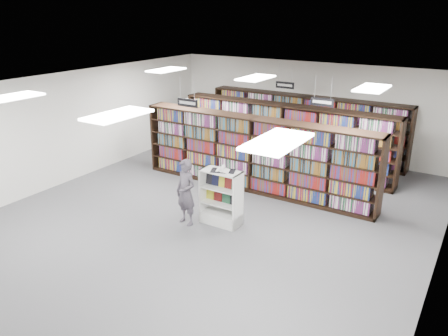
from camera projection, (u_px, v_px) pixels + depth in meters
The scene contains 20 objects.
floor at pixel (215, 215), 10.91m from camera, with size 12.00×12.00×0.00m, color #48484D.
ceiling at pixel (214, 87), 9.81m from camera, with size 10.00×12.00×0.10m, color white.
wall_back at pixel (309, 109), 15.14m from camera, with size 10.00×0.10×3.20m, color silver.
wall_left at pixel (73, 126), 12.85m from camera, with size 0.10×12.00×3.20m, color silver.
wall_right at pixel (446, 201), 7.88m from camera, with size 0.10×12.00×3.20m, color silver.
bookshelf_row_near at pixel (254, 154), 12.14m from camera, with size 7.00×0.60×2.10m.
bookshelf_row_mid at pixel (284, 137), 13.74m from camera, with size 7.00×0.60×2.10m.
bookshelf_row_far at pixel (305, 126), 15.09m from camera, with size 7.00×0.60×2.10m.
aisle_sign_left at pixel (188, 102), 11.58m from camera, with size 0.65×0.02×0.80m.
aisle_sign_right at pixel (322, 101), 11.69m from camera, with size 0.65×0.02×0.80m.
aisle_sign_center at pixel (285, 84), 14.27m from camera, with size 0.65×0.02×0.80m.
troffer_front_left at pixel (11, 97), 8.93m from camera, with size 0.60×1.20×0.04m, color white.
troffer_front_center at pixel (118, 115), 7.44m from camera, with size 0.60×1.20×0.04m, color white.
troffer_front_right at pixel (278, 141), 5.94m from camera, with size 0.60×1.20×0.04m, color white.
troffer_back_left at pixel (166, 70), 12.91m from camera, with size 0.60×1.20×0.04m, color white.
troffer_back_center at pixel (256, 78), 11.42m from camera, with size 0.60×1.20×0.04m, color white.
troffer_back_right at pixel (372, 88), 9.93m from camera, with size 0.60×1.20×0.04m, color white.
endcap_display at pixel (222, 205), 10.39m from camera, with size 0.97×0.49×1.35m.
open_book at pixel (223, 170), 10.04m from camera, with size 0.64×0.50×0.13m.
shopper at pixel (186, 192), 10.25m from camera, with size 0.59×0.38×1.61m, color #544E59.
Camera 1 is at (5.40, -8.23, 4.86)m, focal length 35.00 mm.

